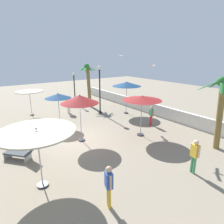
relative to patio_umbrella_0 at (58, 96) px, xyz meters
The scene contains 20 objects.
ground_plane 3.94m from the patio_umbrella_0, ahead, with size 56.00×56.00×0.00m, color gray.
boundary_wall 9.04m from the patio_umbrella_0, 69.18° to the left, with size 25.20×0.30×1.04m, color silver.
patio_umbrella_0 is the anchor object (origin of this frame).
patio_umbrella_1 4.33m from the patio_umbrella_0, 164.74° to the right, with size 2.39×2.39×2.41m.
patio_umbrella_2 6.42m from the patio_umbrella_0, 37.13° to the left, with size 2.65×2.65×2.86m.
patio_umbrella_3 6.44m from the patio_umbrella_0, 85.70° to the left, with size 2.68×2.68×3.08m.
patio_umbrella_4 7.40m from the patio_umbrella_0, 26.79° to the right, with size 3.12×3.12×2.68m.
patio_umbrella_5 3.52m from the patio_umbrella_0, ahead, with size 2.38×2.38×3.09m.
palm_tree_0 6.37m from the patio_umbrella_0, 129.92° to the left, with size 1.98×1.99×4.55m.
palm_tree_1 10.99m from the patio_umbrella_0, 34.70° to the left, with size 2.27×2.32×4.28m.
lamp_post_0 7.11m from the patio_umbrella_0, 145.26° to the left, with size 0.34×0.34×3.53m.
lamp_post_1 4.46m from the patio_umbrella_0, 101.99° to the left, with size 0.38×0.38×4.48m.
lounge_chair_0 5.57m from the patio_umbrella_0, 43.87° to the right, with size 1.79×1.65×0.84m.
guest_0 10.30m from the patio_umbrella_0, 15.84° to the left, with size 0.55×0.32×1.70m.
guest_1 7.39m from the patio_umbrella_0, 55.37° to the left, with size 0.54×0.33×1.56m.
guest_2 3.61m from the patio_umbrella_0, 144.89° to the left, with size 0.27×0.56×1.69m.
guest_3 9.49m from the patio_umbrella_0, 10.34° to the right, with size 0.53×0.34×1.70m.
seagull_0 6.08m from the patio_umbrella_0, 78.59° to the left, with size 1.29×0.69×0.14m.
seagull_1 7.37m from the patio_umbrella_0, 36.97° to the left, with size 0.68×1.01×0.14m.
planter 3.30m from the patio_umbrella_0, 54.52° to the right, with size 0.70×0.70×0.85m.
Camera 1 is at (10.90, -4.89, 5.43)m, focal length 30.69 mm.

